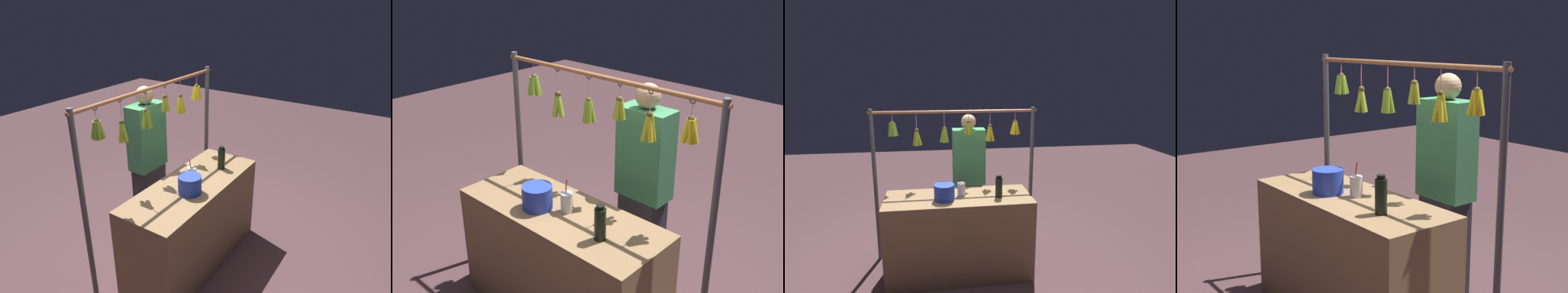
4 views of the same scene
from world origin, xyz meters
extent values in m
plane|color=#503538|center=(0.00, 0.00, 0.00)|extent=(12.00, 12.00, 0.00)
cube|color=olive|center=(0.00, 0.00, 0.43)|extent=(1.50, 0.57, 0.87)
cylinder|color=#4C4C51|center=(-0.89, -0.40, 0.87)|extent=(0.04, 0.04, 1.74)
cylinder|color=#4C4C51|center=(0.89, -0.40, 0.87)|extent=(0.04, 0.04, 1.74)
cylinder|color=#9E6038|center=(0.00, -0.40, 1.70)|extent=(1.84, 0.03, 0.03)
torus|color=black|center=(-0.68, -0.40, 1.68)|extent=(0.04, 0.01, 0.04)
cylinder|color=pink|center=(-0.68, -0.40, 1.63)|extent=(0.01, 0.01, 0.11)
sphere|color=brown|center=(-0.68, -0.40, 1.57)|extent=(0.04, 0.04, 0.04)
cylinder|color=yellow|center=(-0.66, -0.40, 1.50)|extent=(0.07, 0.04, 0.15)
cylinder|color=yellow|center=(-0.67, -0.38, 1.50)|extent=(0.05, 0.06, 0.15)
cylinder|color=yellow|center=(-0.70, -0.38, 1.50)|extent=(0.05, 0.05, 0.15)
cylinder|color=yellow|center=(-0.71, -0.40, 1.50)|extent=(0.07, 0.04, 0.15)
cylinder|color=yellow|center=(-0.70, -0.42, 1.50)|extent=(0.04, 0.06, 0.15)
cylinder|color=yellow|center=(-0.67, -0.42, 1.50)|extent=(0.05, 0.06, 0.15)
torus|color=black|center=(-0.40, -0.40, 1.68)|extent=(0.04, 0.01, 0.04)
cylinder|color=pink|center=(-0.40, -0.40, 1.61)|extent=(0.01, 0.01, 0.15)
sphere|color=brown|center=(-0.40, -0.40, 1.53)|extent=(0.04, 0.04, 0.04)
cylinder|color=gold|center=(-0.38, -0.40, 1.45)|extent=(0.07, 0.04, 0.18)
cylinder|color=gold|center=(-0.39, -0.38, 1.45)|extent=(0.05, 0.07, 0.18)
cylinder|color=gold|center=(-0.41, -0.39, 1.45)|extent=(0.07, 0.06, 0.18)
cylinder|color=gold|center=(-0.41, -0.41, 1.45)|extent=(0.05, 0.05, 0.18)
cylinder|color=gold|center=(-0.39, -0.42, 1.45)|extent=(0.04, 0.07, 0.18)
torus|color=black|center=(-0.15, -0.40, 1.68)|extent=(0.04, 0.01, 0.04)
cylinder|color=pink|center=(-0.15, -0.40, 1.63)|extent=(0.01, 0.01, 0.10)
sphere|color=brown|center=(-0.15, -0.40, 1.58)|extent=(0.05, 0.05, 0.05)
cylinder|color=#A3B426|center=(-0.14, -0.40, 1.51)|extent=(0.07, 0.04, 0.14)
cylinder|color=#A3B426|center=(-0.16, -0.38, 1.51)|extent=(0.04, 0.06, 0.14)
cylinder|color=#A3B426|center=(-0.17, -0.40, 1.51)|extent=(0.06, 0.04, 0.14)
cylinder|color=#A3B426|center=(-0.16, -0.42, 1.51)|extent=(0.04, 0.05, 0.14)
torus|color=black|center=(0.12, -0.40, 1.68)|extent=(0.04, 0.01, 0.04)
cylinder|color=pink|center=(0.12, -0.40, 1.60)|extent=(0.01, 0.01, 0.16)
sphere|color=brown|center=(0.12, -0.40, 1.52)|extent=(0.04, 0.04, 0.04)
cylinder|color=#88AB29|center=(0.14, -0.40, 1.44)|extent=(0.07, 0.04, 0.16)
cylinder|color=#88AB29|center=(0.12, -0.38, 1.44)|extent=(0.04, 0.05, 0.16)
cylinder|color=#88AB29|center=(0.10, -0.39, 1.44)|extent=(0.05, 0.05, 0.16)
cylinder|color=#88AB29|center=(0.10, -0.41, 1.44)|extent=(0.06, 0.05, 0.16)
cylinder|color=#88AB29|center=(0.12, -0.42, 1.44)|extent=(0.04, 0.05, 0.16)
torus|color=black|center=(0.42, -0.40, 1.68)|extent=(0.04, 0.01, 0.04)
cylinder|color=pink|center=(0.42, -0.40, 1.59)|extent=(0.01, 0.01, 0.18)
sphere|color=brown|center=(0.42, -0.40, 1.50)|extent=(0.05, 0.05, 0.05)
cylinder|color=#92AE28|center=(0.43, -0.40, 1.42)|extent=(0.06, 0.04, 0.17)
cylinder|color=#92AE28|center=(0.42, -0.38, 1.42)|extent=(0.04, 0.08, 0.17)
cylinder|color=#92AE28|center=(0.40, -0.40, 1.42)|extent=(0.07, 0.04, 0.17)
cylinder|color=#92AE28|center=(0.42, -0.42, 1.42)|extent=(0.04, 0.07, 0.17)
torus|color=black|center=(0.67, -0.40, 1.68)|extent=(0.04, 0.01, 0.04)
cylinder|color=pink|center=(0.67, -0.40, 1.63)|extent=(0.01, 0.01, 0.10)
sphere|color=brown|center=(0.67, -0.40, 1.58)|extent=(0.05, 0.05, 0.05)
cylinder|color=#7CA72A|center=(0.70, -0.40, 1.52)|extent=(0.05, 0.04, 0.14)
cylinder|color=#7CA72A|center=(0.69, -0.38, 1.52)|extent=(0.05, 0.05, 0.15)
cylinder|color=#7CA72A|center=(0.66, -0.38, 1.52)|extent=(0.05, 0.06, 0.15)
cylinder|color=#7CA72A|center=(0.65, -0.40, 1.52)|extent=(0.06, 0.04, 0.14)
cylinder|color=#7CA72A|center=(0.66, -0.42, 1.52)|extent=(0.05, 0.06, 0.15)
cylinder|color=#7CA72A|center=(0.68, -0.42, 1.52)|extent=(0.05, 0.06, 0.15)
cylinder|color=black|center=(-0.41, 0.07, 0.97)|extent=(0.07, 0.07, 0.21)
cylinder|color=black|center=(-0.41, 0.07, 1.09)|extent=(0.05, 0.05, 0.02)
cylinder|color=blue|center=(0.15, 0.07, 0.95)|extent=(0.20, 0.20, 0.16)
cylinder|color=silver|center=(-0.03, -0.03, 0.93)|extent=(0.08, 0.08, 0.14)
cylinder|color=red|center=(-0.02, -0.03, 0.98)|extent=(0.01, 0.04, 0.22)
cube|color=#2D2D38|center=(-0.18, -0.68, 0.39)|extent=(0.31, 0.21, 0.78)
cube|color=#3F8C59|center=(-0.18, -0.68, 1.12)|extent=(0.39, 0.21, 0.68)
sphere|color=tan|center=(-0.18, -0.68, 1.55)|extent=(0.18, 0.18, 0.18)
camera|label=1|loc=(2.33, 1.57, 2.45)|focal=32.44mm
camera|label=2|loc=(-1.98, 1.88, 2.49)|focal=43.48mm
camera|label=3|loc=(0.23, 3.18, 2.09)|focal=30.07mm
camera|label=4|loc=(-2.78, 1.95, 1.86)|focal=50.43mm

